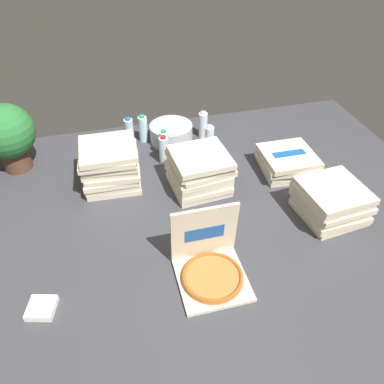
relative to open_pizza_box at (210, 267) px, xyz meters
The scene contains 15 objects.
ground_plane 0.41m from the open_pizza_box, 82.89° to the left, with size 3.20×2.40×0.02m, color #38383D.
open_pizza_box is the anchor object (origin of this frame).
pizza_stack_left_near 1.05m from the open_pizza_box, 43.37° to the left, with size 0.38×0.39×0.15m.
pizza_stack_center_near 0.98m from the open_pizza_box, 114.55° to the left, with size 0.39×0.38×0.29m.
pizza_stack_right_mid 0.85m from the open_pizza_box, 17.16° to the left, with size 0.40×0.39×0.22m.
pizza_stack_left_far 0.72m from the open_pizza_box, 79.06° to the left, with size 0.40×0.39×0.25m.
ice_bucket 1.29m from the open_pizza_box, 86.56° to the left, with size 0.32×0.32×0.14m, color #B7BABF.
water_bottle_0 1.34m from the open_pizza_box, 75.76° to the left, with size 0.07×0.07×0.21m.
water_bottle_1 1.03m from the open_pizza_box, 91.69° to the left, with size 0.07×0.07×0.21m.
water_bottle_2 1.10m from the open_pizza_box, 90.60° to the left, with size 0.07×0.07×0.21m.
water_bottle_3 1.13m from the open_pizza_box, 73.80° to the left, with size 0.07×0.07×0.21m.
water_bottle_4 1.36m from the open_pizza_box, 95.29° to the left, with size 0.07×0.07×0.21m.
water_bottle_5 1.36m from the open_pizza_box, 99.75° to the left, with size 0.07×0.07×0.21m.
potted_plant 1.61m from the open_pizza_box, 129.98° to the left, with size 0.36×0.36×0.47m.
napkin_pile 0.82m from the open_pizza_box, behind, with size 0.12×0.12×0.04m, color white.
Camera 1 is at (-0.44, -1.54, 1.56)m, focal length 35.30 mm.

